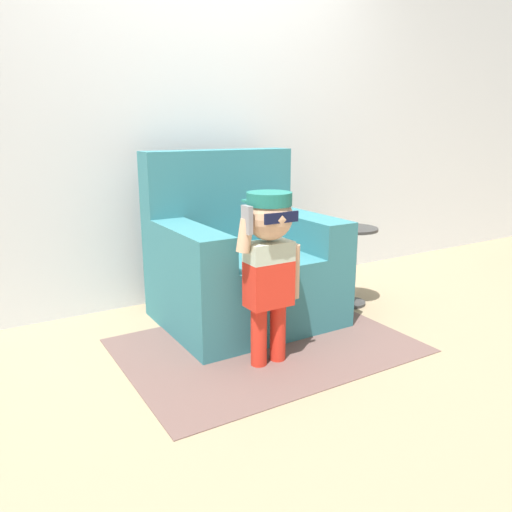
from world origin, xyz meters
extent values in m
plane|color=#998466|center=(0.00, 0.00, 0.00)|extent=(10.00, 10.00, 0.00)
cube|color=silver|center=(0.00, 0.64, 1.30)|extent=(10.00, 0.05, 2.60)
cube|color=teal|center=(-0.04, 0.01, 0.22)|extent=(0.99, 0.85, 0.44)
cube|color=teal|center=(-0.04, 0.35, 0.73)|extent=(0.99, 0.18, 0.59)
cube|color=teal|center=(-0.43, -0.08, 0.53)|extent=(0.21, 0.67, 0.20)
cube|color=teal|center=(0.35, -0.08, 0.53)|extent=(0.21, 0.67, 0.20)
cylinder|color=red|center=(-0.29, -0.55, 0.15)|extent=(0.08, 0.08, 0.31)
cylinder|color=red|center=(-0.18, -0.55, 0.15)|extent=(0.08, 0.08, 0.31)
cube|color=red|center=(-0.23, -0.55, 0.42)|extent=(0.23, 0.13, 0.23)
cube|color=#B7C6B2|center=(-0.23, -0.55, 0.58)|extent=(0.23, 0.13, 0.10)
sphere|color=tan|center=(-0.23, -0.55, 0.75)|extent=(0.23, 0.23, 0.23)
cylinder|color=#1E7066|center=(-0.23, -0.55, 0.83)|extent=(0.21, 0.21, 0.06)
cube|color=#1E7066|center=(-0.23, -0.45, 0.81)|extent=(0.13, 0.10, 0.01)
cube|color=#0F1433|center=(-0.23, -0.65, 0.76)|extent=(0.18, 0.01, 0.05)
cylinder|color=tan|center=(-0.09, -0.55, 0.46)|extent=(0.06, 0.06, 0.27)
cylinder|color=tan|center=(-0.36, -0.55, 0.67)|extent=(0.09, 0.06, 0.16)
cube|color=gray|center=(-0.36, -0.57, 0.75)|extent=(0.02, 0.07, 0.13)
cylinder|color=#333333|center=(0.71, -0.11, 0.01)|extent=(0.20, 0.20, 0.02)
cylinder|color=#333333|center=(0.71, -0.11, 0.25)|extent=(0.06, 0.06, 0.51)
cylinder|color=#333333|center=(0.71, -0.11, 0.52)|extent=(0.31, 0.31, 0.02)
cube|color=brown|center=(-0.14, -0.38, 0.00)|extent=(1.52, 1.09, 0.01)
camera|label=1|loc=(-1.49, -2.50, 1.16)|focal=35.00mm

